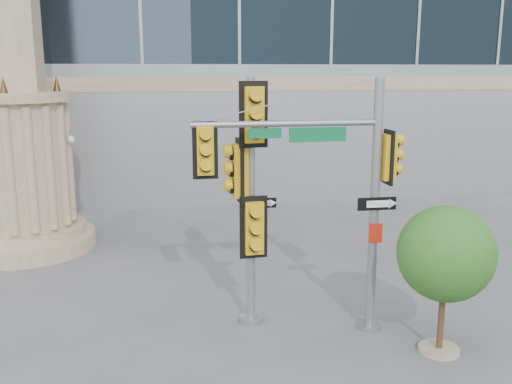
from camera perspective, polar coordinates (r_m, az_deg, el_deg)
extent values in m
plane|color=#545456|center=(11.84, 0.39, -16.95)|extent=(120.00, 120.00, 0.00)
cylinder|color=gray|center=(20.29, -21.96, -4.55)|extent=(4.40, 4.40, 0.50)
cylinder|color=gray|center=(20.19, -22.05, -3.46)|extent=(3.80, 3.80, 0.30)
cylinder|color=gray|center=(19.75, -22.54, 2.56)|extent=(3.00, 3.00, 4.00)
cylinder|color=gray|center=(19.55, -23.05, 8.78)|extent=(3.50, 3.50, 0.30)
cone|color=#472D14|center=(19.32, -19.32, 10.23)|extent=(0.24, 0.24, 0.50)
cylinder|color=slate|center=(13.53, 11.24, -13.04)|extent=(0.52, 0.52, 0.11)
cylinder|color=slate|center=(12.63, 11.75, -1.65)|extent=(0.21, 0.21, 5.61)
cylinder|color=slate|center=(11.75, 3.11, 6.84)|extent=(3.93, 0.26, 0.13)
cube|color=#0B6337|center=(11.92, 6.21, 5.73)|extent=(1.22, 0.08, 0.30)
cube|color=gold|center=(11.57, -5.11, 4.16)|extent=(0.52, 0.28, 1.17)
cube|color=gold|center=(12.51, 13.09, 3.41)|extent=(0.28, 0.52, 1.17)
cube|color=black|center=(12.47, 11.99, -1.16)|extent=(0.86, 0.06, 0.28)
cube|color=#B71F10|center=(12.64, 11.86, -4.05)|extent=(0.30, 0.04, 0.43)
cylinder|color=slate|center=(13.59, -0.50, -12.61)|extent=(0.54, 0.54, 0.13)
cylinder|color=slate|center=(12.70, -0.53, -1.30)|extent=(0.20, 0.20, 5.62)
cube|color=gold|center=(12.15, -0.27, 7.75)|extent=(0.63, 0.35, 1.40)
cube|color=gold|center=(12.48, -1.64, 2.15)|extent=(0.35, 0.63, 1.40)
cube|color=gold|center=(12.58, -0.25, -3.55)|extent=(0.63, 0.35, 1.40)
cube|color=black|center=(12.61, 0.51, -1.14)|extent=(0.70, 0.07, 0.22)
cylinder|color=gray|center=(12.91, 17.82, -14.74)|extent=(0.84, 0.84, 0.09)
cylinder|color=#382314|center=(12.58, 18.06, -11.52)|extent=(0.13, 0.13, 1.68)
sphere|color=#145A1F|center=(12.13, 18.45, -5.85)|extent=(1.95, 1.95, 1.95)
sphere|color=#145A1F|center=(12.61, 19.52, -6.58)|extent=(1.21, 1.21, 1.21)
sphere|color=#145A1F|center=(11.86, 17.55, -7.39)|extent=(1.02, 1.02, 1.02)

